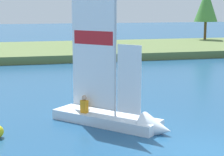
# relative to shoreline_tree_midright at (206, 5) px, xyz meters

# --- Properties ---
(ground_plane) EXTENTS (200.00, 200.00, 0.00)m
(ground_plane) POSITION_rel_shoreline_tree_midright_xyz_m (-17.06, -33.44, -4.87)
(ground_plane) COLOR navy
(shore_bank) EXTENTS (80.00, 14.15, 0.67)m
(shore_bank) POSITION_rel_shoreline_tree_midright_xyz_m (-17.06, -4.93, -4.54)
(shore_bank) COLOR #5B703D
(shore_bank) RESTS_ON ground
(shoreline_tree_midright) EXTENTS (2.82, 2.82, 6.27)m
(shoreline_tree_midright) POSITION_rel_shoreline_tree_midright_xyz_m (0.00, 0.00, 0.00)
(shoreline_tree_midright) COLOR brown
(shoreline_tree_midright) RESTS_ON shore_bank
(sailboat) EXTENTS (4.37, 4.59, 5.67)m
(sailboat) POSITION_rel_shoreline_tree_midright_xyz_m (-18.87, -30.14, -4.40)
(sailboat) COLOR silver
(sailboat) RESTS_ON ground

